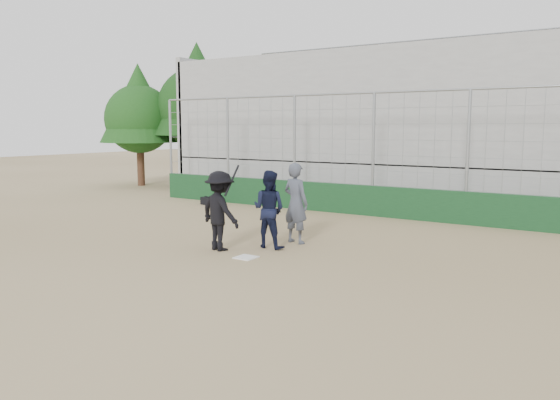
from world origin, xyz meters
The scene contains 10 objects.
ground centered at (0.00, 0.00, 0.00)m, with size 90.00×90.00×0.00m, color olive.
home_plate centered at (0.00, 0.00, 0.01)m, with size 0.44×0.44×0.02m, color white.
backstop centered at (0.00, 7.00, 0.96)m, with size 18.10×0.25×4.04m.
bleachers centered at (0.00, 11.95, 2.92)m, with size 20.25×6.70×6.98m.
tree_left centered at (-11.00, 11.00, 4.39)m, with size 4.48×4.48×7.00m.
tree_right centered at (-13.50, 9.50, 3.76)m, with size 3.84×3.84×6.00m.
batter_at_plate centered at (-0.99, 0.32, 0.94)m, with size 1.35×0.97×2.02m.
catcher_crouched centered at (-0.15, 1.14, 0.63)m, with size 0.96×0.77×1.26m.
umpire centered at (0.10, 1.98, 0.91)m, with size 0.74×0.49×1.82m, color #444956.
equipment_bag centered at (-6.18, 5.99, 0.14)m, with size 0.72×0.48×0.32m.
Camera 1 is at (7.09, -9.59, 2.90)m, focal length 35.00 mm.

